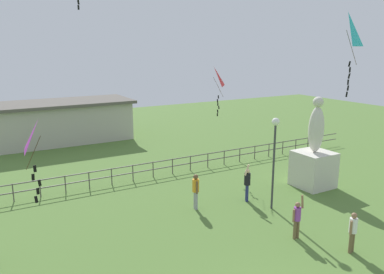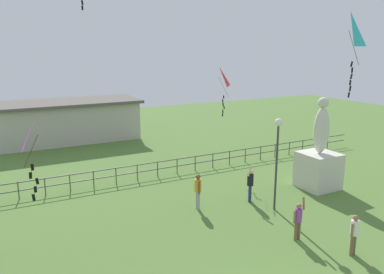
# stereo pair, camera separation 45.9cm
# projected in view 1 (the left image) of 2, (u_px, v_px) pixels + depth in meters

# --- Properties ---
(statue_monument) EXTENTS (1.89, 1.89, 4.99)m
(statue_monument) POSITION_uv_depth(u_px,v_px,m) (314.00, 160.00, 21.27)
(statue_monument) COLOR beige
(statue_monument) RESTS_ON ground_plane
(lamppost) EXTENTS (0.36, 0.36, 4.41)m
(lamppost) POSITION_uv_depth(u_px,v_px,m) (275.00, 143.00, 17.90)
(lamppost) COLOR #38383D
(lamppost) RESTS_ON ground_plane
(person_2) EXTENTS (0.47, 0.29, 1.83)m
(person_2) POSITION_uv_depth(u_px,v_px,m) (297.00, 217.00, 15.51)
(person_2) COLOR brown
(person_2) RESTS_ON ground_plane
(person_3) EXTENTS (0.47, 0.29, 1.59)m
(person_3) POSITION_uv_depth(u_px,v_px,m) (353.00, 230.00, 14.46)
(person_3) COLOR brown
(person_3) RESTS_ON ground_plane
(person_4) EXTENTS (0.45, 0.47, 1.98)m
(person_4) POSITION_uv_depth(u_px,v_px,m) (247.00, 182.00, 19.32)
(person_4) COLOR navy
(person_4) RESTS_ON ground_plane
(person_5) EXTENTS (0.32, 0.51, 1.73)m
(person_5) POSITION_uv_depth(u_px,v_px,m) (196.00, 189.00, 18.35)
(person_5) COLOR #99999E
(person_5) RESTS_ON ground_plane
(kite_0) EXTENTS (1.22, 1.28, 3.01)m
(kite_0) POSITION_uv_depth(u_px,v_px,m) (214.00, 79.00, 23.84)
(kite_0) COLOR red
(kite_1) EXTENTS (0.70, 0.76, 2.34)m
(kite_1) POSITION_uv_depth(u_px,v_px,m) (40.00, 140.00, 10.50)
(kite_1) COLOR #B22DB2
(kite_4) EXTENTS (1.22, 0.89, 3.00)m
(kite_4) POSITION_uv_depth(u_px,v_px,m) (347.00, 33.00, 13.98)
(kite_4) COLOR #19B2B2
(waterfront_railing) EXTENTS (36.02, 0.06, 0.95)m
(waterfront_railing) POSITION_uv_depth(u_px,v_px,m) (111.00, 174.00, 21.71)
(waterfront_railing) COLOR #4C4742
(waterfront_railing) RESTS_ON ground_plane
(pavilion_building) EXTENTS (11.45, 5.07, 3.27)m
(pavilion_building) POSITION_uv_depth(u_px,v_px,m) (60.00, 121.00, 31.50)
(pavilion_building) COLOR #B7B2A3
(pavilion_building) RESTS_ON ground_plane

